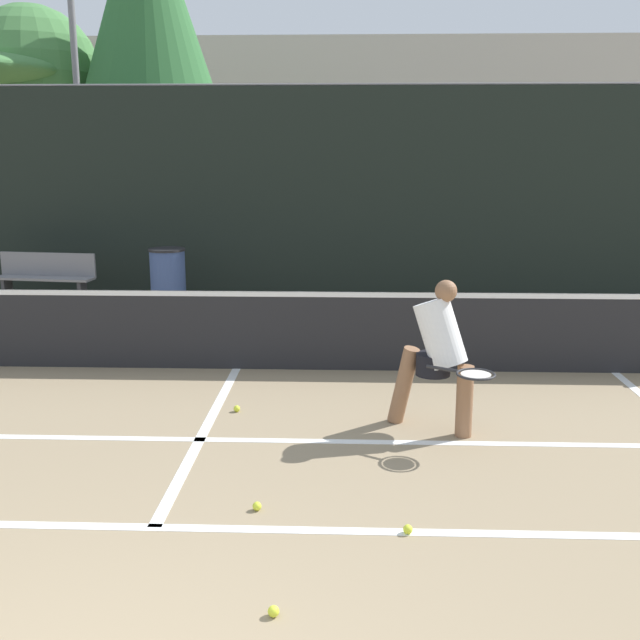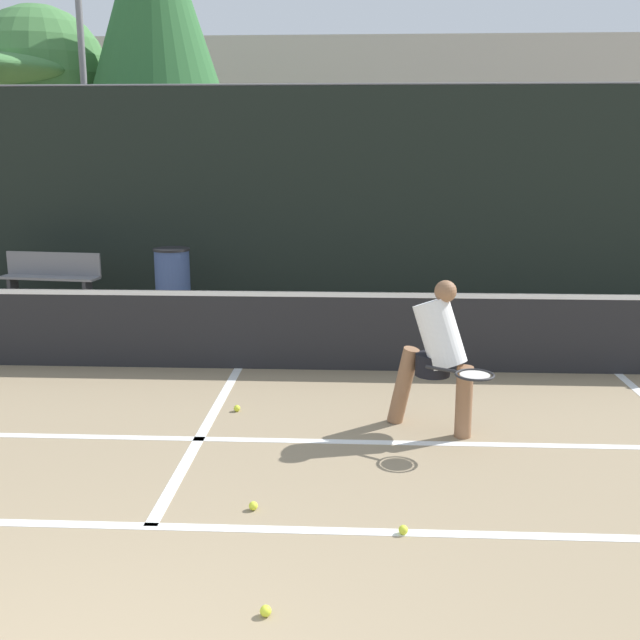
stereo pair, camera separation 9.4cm
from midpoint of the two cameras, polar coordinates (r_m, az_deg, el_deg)
court_baseline_near at (r=5.53m, az=-12.32°, el=-15.09°), size 11.00×0.10×0.01m
court_service_line at (r=6.97m, az=-8.82°, el=-8.93°), size 8.25×0.10×0.01m
court_center_mark at (r=7.27m, az=-8.31°, el=-7.99°), size 0.10×3.92×0.01m
net at (r=8.97m, az=-6.02°, el=-0.55°), size 11.09×0.09×1.07m
fence_back at (r=13.80m, az=-2.87°, el=9.79°), size 24.00×0.06×3.74m
player_practicing at (r=6.94m, az=9.33°, el=-2.40°), size 0.98×1.01×1.44m
tennis_ball_scattered_3 at (r=5.64m, az=-4.62°, el=-13.93°), size 0.07×0.07×0.07m
tennis_ball_scattered_4 at (r=5.34m, az=6.88°, el=-15.59°), size 0.07×0.07×0.07m
tennis_ball_scattered_5 at (r=7.62m, az=-5.99°, el=-6.71°), size 0.07×0.07×0.07m
tennis_ball_scattered_7 at (r=4.52m, az=-3.53°, el=-21.25°), size 0.07×0.07×0.07m
courtside_bench at (r=13.74m, az=-19.62°, el=3.24°), size 1.78×0.60×0.86m
trash_bin at (r=12.99m, az=-10.97°, el=3.29°), size 0.62×0.62×0.97m
parked_car at (r=16.66m, az=-9.63°, el=5.67°), size 1.89×4.58×1.35m
floodlight_mast at (r=19.98m, az=-17.74°, el=21.42°), size 1.10×0.24×9.21m
tree_west at (r=23.06m, az=-20.39°, el=17.07°), size 3.68×3.68×6.48m
building_far at (r=29.56m, az=0.25°, el=14.19°), size 36.00×2.40×6.66m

